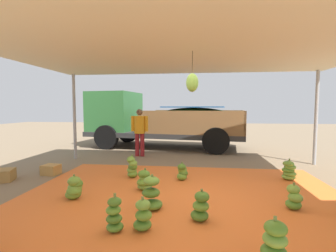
{
  "coord_description": "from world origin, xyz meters",
  "views": [
    {
      "loc": [
        0.25,
        -4.48,
        1.72
      ],
      "look_at": [
        -0.57,
        2.55,
        1.19
      ],
      "focal_mm": 26.25,
      "sensor_mm": 36.0,
      "label": 1
    }
  ],
  "objects": [
    {
      "name": "ground_plane",
      "position": [
        0.0,
        3.0,
        0.0
      ],
      "size": [
        40.0,
        40.0,
        0.0
      ],
      "primitive_type": "plane",
      "color": "#7F6B51"
    },
    {
      "name": "crate_1",
      "position": [
        -3.46,
        1.34,
        0.13
      ],
      "size": [
        0.43,
        0.38,
        0.25
      ],
      "primitive_type": "cube",
      "rotation": [
        0.0,
        0.0,
        -0.1
      ],
      "color": "#B78947",
      "rests_on": "ground"
    },
    {
      "name": "worker_0",
      "position": [
        -1.74,
        3.97,
        0.97
      ],
      "size": [
        0.61,
        0.37,
        1.67
      ],
      "color": "maroon",
      "rests_on": "ground"
    },
    {
      "name": "banana_bunch_9",
      "position": [
        -0.48,
        -1.23,
        0.21
      ],
      "size": [
        0.34,
        0.33,
        0.48
      ],
      "color": "#518428",
      "rests_on": "tarp_orange"
    },
    {
      "name": "banana_bunch_4",
      "position": [
        0.32,
        -0.84,
        0.22
      ],
      "size": [
        0.37,
        0.36,
        0.49
      ],
      "color": "#477523",
      "rests_on": "tarp_orange"
    },
    {
      "name": "banana_bunch_12",
      "position": [
        2.44,
        1.53,
        0.22
      ],
      "size": [
        0.42,
        0.41,
        0.5
      ],
      "color": "#75A83D",
      "rests_on": "tarp_orange"
    },
    {
      "name": "banana_bunch_0",
      "position": [
        1.89,
        -0.24,
        0.2
      ],
      "size": [
        0.34,
        0.35,
        0.45
      ],
      "color": "#518428",
      "rests_on": "tarp_orange"
    },
    {
      "name": "tent_canopy",
      "position": [
        0.0,
        -0.08,
        2.79
      ],
      "size": [
        8.0,
        7.0,
        2.88
      ],
      "color": "#9EA0A5",
      "rests_on": "ground"
    },
    {
      "name": "crate_0",
      "position": [
        -4.28,
        0.66,
        0.14
      ],
      "size": [
        0.65,
        0.6,
        0.27
      ],
      "primitive_type": "cube",
      "rotation": [
        0.0,
        0.0,
        0.37
      ],
      "color": "olive",
      "rests_on": "ground"
    },
    {
      "name": "banana_bunch_11",
      "position": [
        -2.01,
        -0.22,
        0.21
      ],
      "size": [
        0.39,
        0.39,
        0.46
      ],
      "color": "#60932D",
      "rests_on": "tarp_orange"
    },
    {
      "name": "banana_bunch_5",
      "position": [
        -1.3,
        1.27,
        0.26
      ],
      "size": [
        0.35,
        0.35,
        0.57
      ],
      "color": "#60932D",
      "rests_on": "tarp_orange"
    },
    {
      "name": "banana_bunch_13",
      "position": [
        1.06,
        -1.9,
        0.26
      ],
      "size": [
        0.38,
        0.38,
        0.58
      ],
      "color": "#75A83D",
      "rests_on": "tarp_orange"
    },
    {
      "name": "tarp_orange",
      "position": [
        0.0,
        0.0,
        0.01
      ],
      "size": [
        6.32,
        5.02,
        0.01
      ],
      "primitive_type": "cube",
      "color": "orange",
      "rests_on": "ground"
    },
    {
      "name": "banana_bunch_6",
      "position": [
        -0.81,
        0.41,
        0.21
      ],
      "size": [
        0.39,
        0.4,
        0.46
      ],
      "color": "#6B9E38",
      "rests_on": "tarp_orange"
    },
    {
      "name": "banana_bunch_7",
      "position": [
        -0.49,
        -0.49,
        0.26
      ],
      "size": [
        0.43,
        0.43,
        0.59
      ],
      "color": "#518428",
      "rests_on": "tarp_orange"
    },
    {
      "name": "banana_bunch_2",
      "position": [
        -0.87,
        -1.3,
        0.23
      ],
      "size": [
        0.29,
        0.28,
        0.53
      ],
      "color": "#518428",
      "rests_on": "tarp_orange"
    },
    {
      "name": "banana_bunch_10",
      "position": [
        -0.07,
        1.21,
        0.2
      ],
      "size": [
        0.32,
        0.33,
        0.43
      ],
      "color": "#60932D",
      "rests_on": "tarp_orange"
    },
    {
      "name": "cargo_truck_main",
      "position": [
        -1.37,
        6.04,
        1.19
      ],
      "size": [
        6.82,
        3.26,
        2.4
      ],
      "color": "#2D2D2D",
      "rests_on": "ground"
    }
  ]
}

